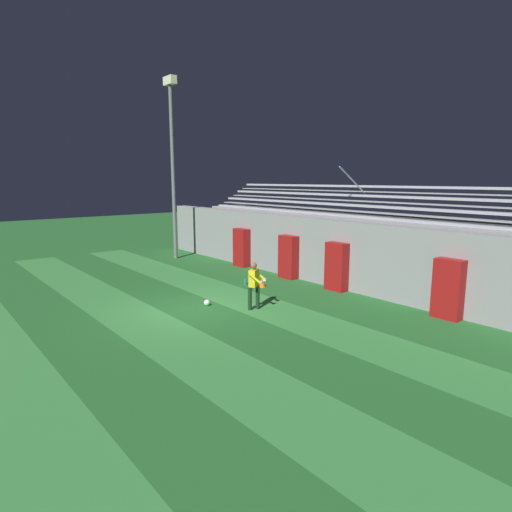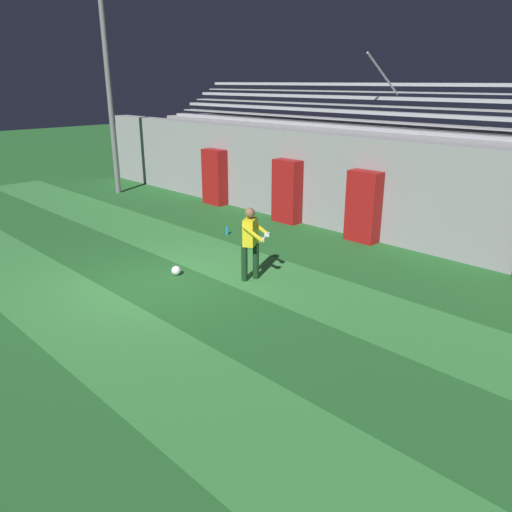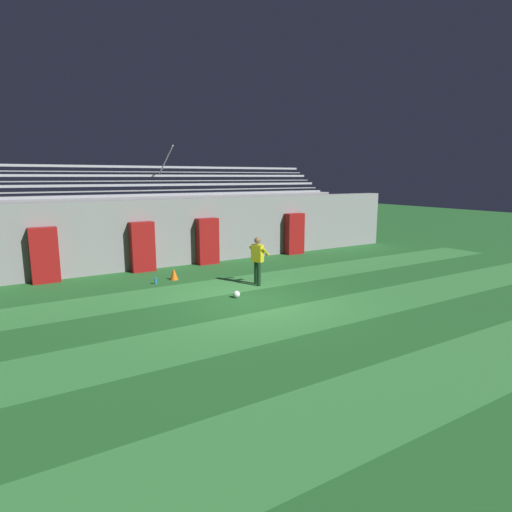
% 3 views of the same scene
% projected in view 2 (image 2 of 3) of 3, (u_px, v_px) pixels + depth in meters
% --- Properties ---
extents(ground_plane, '(80.00, 80.00, 0.00)m').
position_uv_depth(ground_plane, '(154.00, 284.00, 11.04)').
color(ground_plane, '#236028').
extents(turf_stripe_mid, '(28.00, 2.05, 0.01)m').
position_uv_depth(turf_stripe_mid, '(72.00, 311.00, 9.77)').
color(turf_stripe_mid, '#38843D').
rests_on(turf_stripe_mid, ground).
extents(turf_stripe_far, '(28.00, 2.05, 0.01)m').
position_uv_depth(turf_stripe_far, '(228.00, 261.00, 12.49)').
color(turf_stripe_far, '#38843D').
rests_on(turf_stripe_far, ground).
extents(back_wall, '(24.00, 0.60, 2.80)m').
position_uv_depth(back_wall, '(335.00, 182.00, 14.90)').
color(back_wall, gray).
rests_on(back_wall, ground).
extents(padding_pillar_gate_left, '(0.92, 0.44, 1.97)m').
position_uv_depth(padding_pillar_gate_left, '(287.00, 191.00, 15.62)').
color(padding_pillar_gate_left, maroon).
rests_on(padding_pillar_gate_left, ground).
extents(padding_pillar_gate_right, '(0.92, 0.44, 1.97)m').
position_uv_depth(padding_pillar_gate_right, '(363.00, 207.00, 13.73)').
color(padding_pillar_gate_right, maroon).
rests_on(padding_pillar_gate_right, ground).
extents(padding_pillar_far_left, '(0.92, 0.44, 1.97)m').
position_uv_depth(padding_pillar_far_left, '(215.00, 177.00, 17.96)').
color(padding_pillar_far_left, maroon).
rests_on(padding_pillar_far_left, ground).
extents(bleacher_stand, '(18.00, 3.35, 5.03)m').
position_uv_depth(bleacher_stand, '(372.00, 171.00, 16.19)').
color(bleacher_stand, gray).
rests_on(bleacher_stand, ground).
extents(floodlight_pole, '(0.90, 0.36, 9.90)m').
position_uv_depth(floodlight_pole, '(103.00, 28.00, 18.10)').
color(floodlight_pole, slate).
rests_on(floodlight_pole, ground).
extents(goalkeeper, '(0.69, 0.73, 1.67)m').
position_uv_depth(goalkeeper, '(251.00, 239.00, 10.99)').
color(goalkeeper, '#143319').
rests_on(goalkeeper, ground).
extents(soccer_ball, '(0.22, 0.22, 0.22)m').
position_uv_depth(soccer_ball, '(176.00, 271.00, 11.54)').
color(soccer_ball, white).
rests_on(soccer_ball, ground).
extents(traffic_cone, '(0.30, 0.30, 0.42)m').
position_uv_depth(traffic_cone, '(253.00, 231.00, 14.20)').
color(traffic_cone, orange).
rests_on(traffic_cone, ground).
extents(water_bottle, '(0.07, 0.07, 0.24)m').
position_uv_depth(water_bottle, '(227.00, 231.00, 14.57)').
color(water_bottle, '#1E8CD8').
rests_on(water_bottle, ground).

